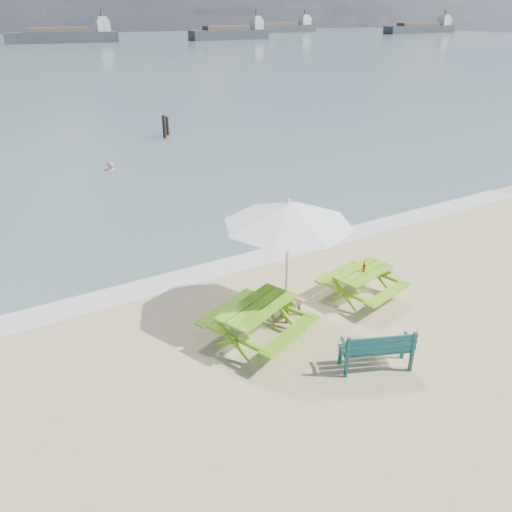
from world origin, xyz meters
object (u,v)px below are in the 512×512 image
picnic_table_left (257,323)px  patio_umbrella (288,213)px  swimmer (112,180)px  picnic_table_right (362,285)px  park_bench (375,356)px  beer_bottle (364,268)px  side_table (285,308)px

picnic_table_left → patio_umbrella: bearing=25.0°
picnic_table_left → swimmer: bearing=86.3°
picnic_table_right → park_bench: park_bench is taller
beer_bottle → swimmer: bearing=98.6°
park_bench → patio_umbrella: patio_umbrella is taller
swimmer → side_table: bearing=-89.5°
picnic_table_right → side_table: bearing=171.5°
picnic_table_left → swimmer: 13.41m
picnic_table_right → swimmer: (-2.02, 13.18, -0.75)m
picnic_table_left → patio_umbrella: patio_umbrella is taller
picnic_table_right → swimmer: 13.36m
park_bench → side_table: 2.34m
beer_bottle → picnic_table_left: bearing=-176.8°
park_bench → swimmer: (-0.56, 15.20, -0.67)m
picnic_table_left → side_table: picnic_table_left is taller
park_bench → patio_umbrella: 3.16m
picnic_table_left → park_bench: park_bench is taller
picnic_table_right → side_table: size_ratio=2.86×
park_bench → beer_bottle: (1.44, 2.00, 0.53)m
picnic_table_left → park_bench: size_ratio=1.72×
picnic_table_left → picnic_table_right: 2.89m
picnic_table_right → beer_bottle: 0.45m
patio_umbrella → side_table: bearing=0.0°
beer_bottle → picnic_table_right: bearing=44.4°
picnic_table_right → picnic_table_left: bearing=-176.5°
picnic_table_right → swimmer: bearing=98.7°
swimmer → park_bench: bearing=-87.9°
side_table → patio_umbrella: patio_umbrella is taller
swimmer → patio_umbrella: bearing=-89.5°
picnic_table_left → park_bench: bearing=-52.3°
side_table → beer_bottle: 2.00m
picnic_table_right → park_bench: bearing=-125.9°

